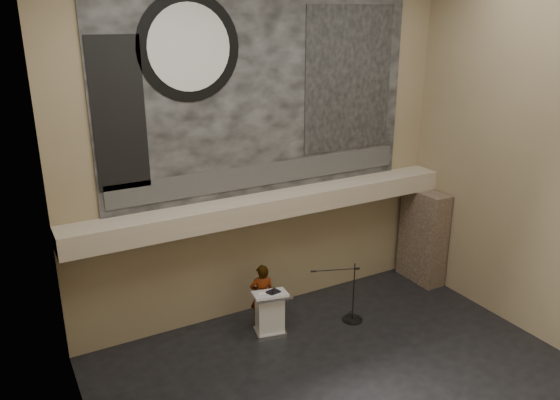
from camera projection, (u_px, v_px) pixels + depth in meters
floor at (354, 390)px, 11.30m from camera, size 10.00×10.00×0.00m
wall_back at (264, 150)px, 13.24m from camera, size 10.00×0.02×8.50m
wall_left at (78, 250)px, 7.64m from camera, size 0.02×8.00×8.50m
wall_right at (544, 161)px, 12.21m from camera, size 0.02×8.00×8.50m
soffit at (272, 205)px, 13.33m from camera, size 10.00×0.80×0.50m
sprinkler_left at (212, 228)px, 12.65m from camera, size 0.04×0.04×0.06m
sprinkler_right at (337, 204)px, 14.25m from camera, size 0.04×0.04×0.06m
banner at (264, 90)px, 12.74m from camera, size 8.00×0.05×5.00m
banner_text_strip at (266, 174)px, 13.37m from camera, size 7.76×0.02×0.55m
banner_clock_rim at (189, 48)px, 11.56m from camera, size 2.30×0.02×2.30m
banner_clock_face at (190, 48)px, 11.55m from camera, size 1.84×0.02×1.84m
banner_building_print at (349, 80)px, 13.77m from camera, size 2.60×0.02×3.60m
banner_brick_print at (119, 115)px, 11.25m from camera, size 1.10×0.02×3.20m
stone_pier at (423, 236)px, 15.60m from camera, size 0.60×1.40×2.70m
lectern at (270, 313)px, 13.14m from camera, size 0.91×0.73×1.14m
binder at (273, 292)px, 12.95m from camera, size 0.34×0.30×0.04m
papers at (264, 295)px, 12.86m from camera, size 0.23×0.29×0.00m
speaker_person at (262, 296)px, 13.39m from camera, size 0.70×0.57×1.65m
mic_stand at (351, 312)px, 13.80m from camera, size 1.29×0.66×1.58m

